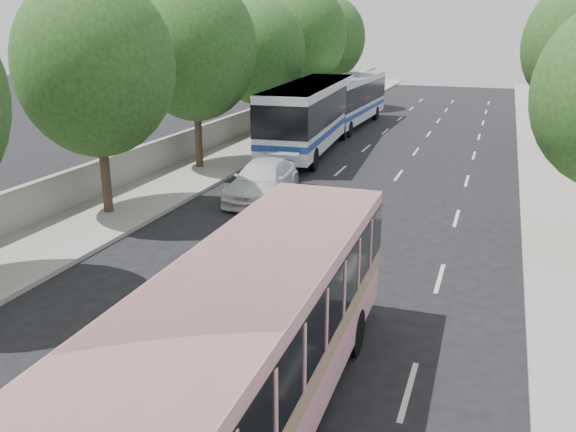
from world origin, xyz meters
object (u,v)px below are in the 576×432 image
at_px(pink_bus, 255,326).
at_px(tour_coach_rear, 350,97).
at_px(white_pickup, 262,180).
at_px(tour_coach_front, 310,111).
at_px(pink_taxi, 327,225).

distance_m(pink_bus, tour_coach_rear, 33.83).
height_order(pink_bus, tour_coach_rear, tour_coach_rear).
bearing_deg(pink_bus, white_pickup, 110.29).
height_order(pink_bus, tour_coach_front, tour_coach_front).
distance_m(white_pickup, tour_coach_rear, 19.12).
bearing_deg(white_pickup, pink_bus, -72.17).
distance_m(pink_taxi, tour_coach_rear, 24.14).
xyz_separation_m(white_pickup, tour_coach_front, (-0.97, 9.80, 1.55)).
xyz_separation_m(pink_bus, tour_coach_rear, (-6.44, 33.21, 0.04)).
bearing_deg(pink_bus, tour_coach_front, 104.19).
distance_m(tour_coach_front, tour_coach_rear, 9.25).
bearing_deg(tour_coach_front, pink_taxi, -74.70).
height_order(pink_taxi, white_pickup, white_pickup).
distance_m(pink_taxi, white_pickup, 6.10).
bearing_deg(tour_coach_rear, white_pickup, -85.70).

